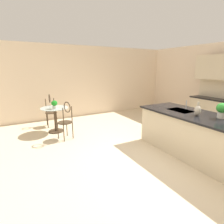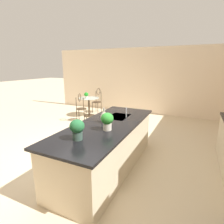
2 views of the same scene
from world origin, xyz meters
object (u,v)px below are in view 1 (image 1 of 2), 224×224
potted_plant_counter_near (222,110)px  vase_on_counter (198,110)px  chair_by_island (66,119)px  chair_near_window (51,109)px  bistro_table (55,117)px  potted_plant_on_table (54,104)px

potted_plant_counter_near → vase_on_counter: bearing=-145.1°
chair_by_island → vase_on_counter: (2.29, 2.15, 0.46)m
chair_by_island → vase_on_counter: size_ratio=3.62×
chair_near_window → potted_plant_counter_near: 4.81m
bistro_table → chair_near_window: 0.69m
chair_by_island → potted_plant_on_table: 0.70m
chair_by_island → potted_plant_on_table: bearing=-166.4°
bistro_table → potted_plant_on_table: (0.14, -0.02, 0.43)m
bistro_table → vase_on_counter: 3.84m
potted_plant_counter_near → chair_by_island: bearing=-137.8°
chair_near_window → potted_plant_on_table: size_ratio=4.38×
bistro_table → chair_by_island: 0.77m
vase_on_counter → chair_by_island: bearing=-136.8°
potted_plant_on_table → potted_plant_counter_near: (3.25, 2.54, 0.22)m
chair_near_window → potted_plant_on_table: 0.87m
chair_near_window → potted_plant_on_table: bearing=-1.8°
bistro_table → vase_on_counter: size_ratio=2.78×
potted_plant_on_table → potted_plant_counter_near: size_ratio=0.79×
bistro_table → chair_by_island: (0.75, 0.13, 0.13)m
potted_plant_on_table → vase_on_counter: 3.70m
chair_by_island → vase_on_counter: bearing=43.2°
chair_near_window → vase_on_counter: (3.72, 2.27, 0.46)m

